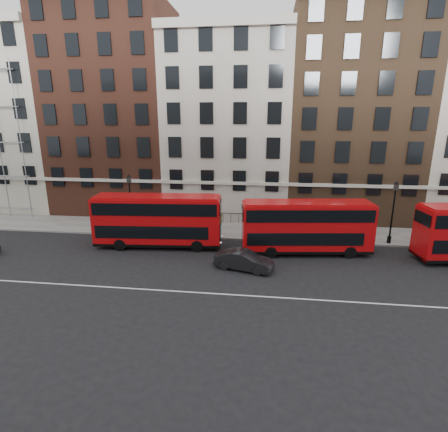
# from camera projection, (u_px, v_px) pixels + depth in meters

# --- Properties ---
(ground) EXTENTS (120.00, 120.00, 0.00)m
(ground) POSITION_uv_depth(u_px,v_px,m) (199.00, 278.00, 23.51)
(ground) COLOR black
(ground) RESTS_ON ground
(pavement) EXTENTS (80.00, 5.00, 0.15)m
(pavement) POSITION_uv_depth(u_px,v_px,m) (220.00, 230.00, 33.52)
(pavement) COLOR gray
(pavement) RESTS_ON ground
(kerb) EXTENTS (80.00, 0.30, 0.16)m
(kerb) POSITION_uv_depth(u_px,v_px,m) (216.00, 238.00, 31.13)
(kerb) COLOR gray
(kerb) RESTS_ON ground
(road_centre_line) EXTENTS (70.00, 0.12, 0.01)m
(road_centre_line) POSITION_uv_depth(u_px,v_px,m) (193.00, 292.00, 21.60)
(road_centre_line) COLOR white
(road_centre_line) RESTS_ON ground
(building_terrace) EXTENTS (64.00, 11.95, 22.00)m
(building_terrace) POSITION_uv_depth(u_px,v_px,m) (226.00, 120.00, 37.85)
(building_terrace) COLOR #BDB6A4
(building_terrace) RESTS_ON ground
(bus_b) EXTENTS (10.53, 3.29, 4.36)m
(bus_b) POSITION_uv_depth(u_px,v_px,m) (158.00, 220.00, 28.72)
(bus_b) COLOR #BF090D
(bus_b) RESTS_ON ground
(bus_c) EXTENTS (10.26, 3.65, 4.22)m
(bus_c) POSITION_uv_depth(u_px,v_px,m) (306.00, 226.00, 27.29)
(bus_c) COLOR #BF090D
(bus_c) RESTS_ON ground
(car_front) EXTENTS (4.39, 2.43, 1.37)m
(car_front) POSITION_uv_depth(u_px,v_px,m) (244.00, 260.00, 24.71)
(car_front) COLOR black
(car_front) RESTS_ON ground
(lamp_post_left) EXTENTS (0.44, 0.44, 5.33)m
(lamp_post_left) POSITION_uv_depth(u_px,v_px,m) (130.00, 200.00, 32.32)
(lamp_post_left) COLOR black
(lamp_post_left) RESTS_ON pavement
(lamp_post_right) EXTENTS (0.44, 0.44, 5.33)m
(lamp_post_right) POSITION_uv_depth(u_px,v_px,m) (393.00, 210.00, 28.95)
(lamp_post_right) COLOR black
(lamp_post_right) RESTS_ON pavement
(iron_railings) EXTENTS (6.60, 0.06, 1.00)m
(iron_railings) POSITION_uv_depth(u_px,v_px,m) (223.00, 218.00, 35.46)
(iron_railings) COLOR black
(iron_railings) RESTS_ON pavement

